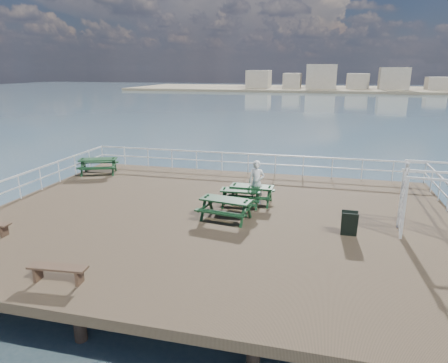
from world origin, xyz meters
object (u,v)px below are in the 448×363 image
(picnic_table_d, at_px, (226,205))
(flat_bench_far, at_px, (58,270))
(picnic_table_b, at_px, (252,191))
(picnic_table_a, at_px, (98,163))
(person, at_px, (257,182))
(picnic_table_c, at_px, (241,194))
(trellis_arbor, at_px, (434,204))

(picnic_table_d, bearing_deg, flat_bench_far, -111.45)
(picnic_table_b, distance_m, picnic_table_d, 2.19)
(picnic_table_a, relative_size, picnic_table_d, 1.12)
(flat_bench_far, relative_size, person, 0.89)
(picnic_table_c, bearing_deg, person, 37.34)
(picnic_table_b, distance_m, person, 0.41)
(picnic_table_a, bearing_deg, picnic_table_c, -40.99)
(flat_bench_far, bearing_deg, picnic_table_c, 59.42)
(picnic_table_b, bearing_deg, trellis_arbor, -15.44)
(picnic_table_a, distance_m, picnic_table_b, 9.33)
(picnic_table_a, relative_size, flat_bench_far, 1.45)
(picnic_table_c, xyz_separation_m, flat_bench_far, (-3.47, -7.21, -0.17))
(flat_bench_far, distance_m, person, 8.72)
(picnic_table_c, bearing_deg, picnic_table_a, 155.03)
(picnic_table_a, height_order, picnic_table_b, picnic_table_a)
(picnic_table_a, bearing_deg, flat_bench_far, -84.29)
(picnic_table_c, relative_size, person, 0.94)
(picnic_table_b, height_order, person, person)
(picnic_table_d, bearing_deg, trellis_arbor, 10.26)
(picnic_table_b, height_order, picnic_table_c, picnic_table_b)
(picnic_table_a, distance_m, flat_bench_far, 11.63)
(picnic_table_c, relative_size, flat_bench_far, 1.06)
(picnic_table_d, xyz_separation_m, person, (0.79, 2.16, 0.33))
(picnic_table_c, distance_m, person, 0.86)
(picnic_table_b, bearing_deg, flat_bench_far, -115.58)
(picnic_table_d, height_order, trellis_arbor, trellis_arbor)
(picnic_table_d, bearing_deg, picnic_table_a, 158.18)
(picnic_table_a, bearing_deg, picnic_table_b, -37.58)
(picnic_table_b, height_order, picnic_table_d, picnic_table_d)
(flat_bench_far, xyz_separation_m, trellis_arbor, (10.36, 5.72, 0.81))
(picnic_table_c, xyz_separation_m, person, (0.57, 0.50, 0.41))
(picnic_table_a, xyz_separation_m, trellis_arbor, (15.40, -4.75, 0.55))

